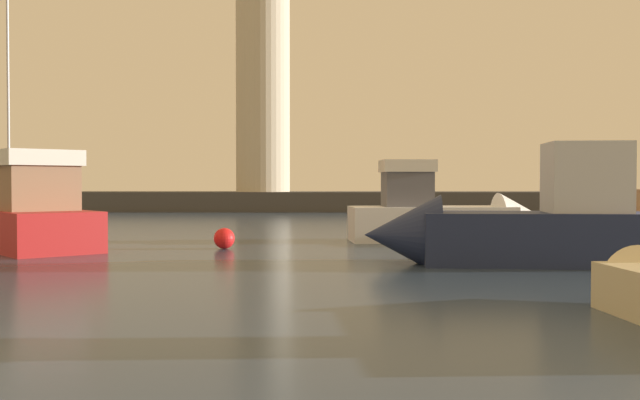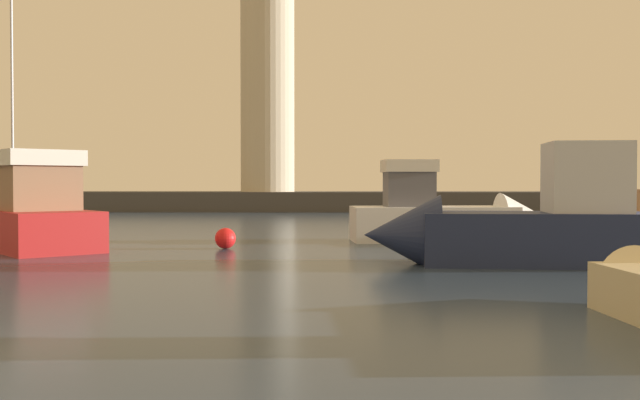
# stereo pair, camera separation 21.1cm
# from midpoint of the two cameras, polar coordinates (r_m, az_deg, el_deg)

# --- Properties ---
(ground_plane) EXTENTS (220.00, 220.00, 0.00)m
(ground_plane) POSITION_cam_midpoint_polar(r_m,az_deg,el_deg) (31.10, -1.96, -2.82)
(ground_plane) COLOR #2D3D51
(breakwater) EXTENTS (83.76, 6.38, 1.55)m
(breakwater) POSITION_cam_midpoint_polar(r_m,az_deg,el_deg) (59.32, -0.67, -0.10)
(breakwater) COLOR #423F3D
(breakwater) RESTS_ON ground_plane
(lighthouse) EXTENTS (4.34, 4.34, 19.00)m
(lighthouse) POSITION_cam_midpoint_polar(r_m,az_deg,el_deg) (60.12, -4.56, 9.26)
(lighthouse) COLOR beige
(lighthouse) RESTS_ON breakwater
(motorboat_0) EXTENTS (8.09, 8.82, 3.94)m
(motorboat_0) POSITION_cam_midpoint_polar(r_m,az_deg,el_deg) (28.38, -22.85, -1.21)
(motorboat_0) COLOR #B21E1E
(motorboat_0) RESTS_ON ground_plane
(motorboat_3) EXTENTS (8.48, 2.95, 3.70)m
(motorboat_3) POSITION_cam_midpoint_polar(r_m,az_deg,el_deg) (20.93, 14.54, -2.03)
(motorboat_3) COLOR #1E284C
(motorboat_3) RESTS_ON ground_plane
(motorboat_4) EXTENTS (8.08, 3.03, 3.53)m
(motorboat_4) POSITION_cam_midpoint_polar(r_m,az_deg,el_deg) (28.94, 10.35, -1.34)
(motorboat_4) COLOR white
(motorboat_4) RESTS_ON ground_plane
(sailboat_moored) EXTENTS (5.22, 6.41, 11.52)m
(sailboat_moored) POSITION_cam_midpoint_polar(r_m,az_deg,el_deg) (37.72, -23.33, -1.28)
(sailboat_moored) COLOR silver
(sailboat_moored) RESTS_ON ground_plane
(mooring_buoy) EXTENTS (0.72, 0.72, 0.72)m
(mooring_buoy) POSITION_cam_midpoint_polar(r_m,az_deg,el_deg) (25.29, -7.68, -2.97)
(mooring_buoy) COLOR red
(mooring_buoy) RESTS_ON ground_plane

